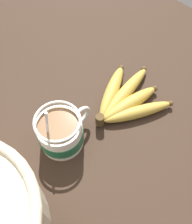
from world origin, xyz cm
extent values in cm
cube|color=#332319|center=(0.00, 0.00, 1.55)|extent=(109.96, 109.96, 3.10)
cylinder|color=white|center=(-6.85, -0.96, 7.00)|extent=(9.67, 9.67, 7.81)
cylinder|color=#195638|center=(-6.85, -0.96, 6.39)|extent=(9.87, 9.87, 3.29)
torus|color=white|center=(-1.11, -0.96, 7.81)|extent=(5.42, 0.90, 5.42)
cylinder|color=#846042|center=(-6.85, -0.96, 11.01)|extent=(8.47, 8.47, 0.40)
torus|color=white|center=(-6.85, -0.96, 12.51)|extent=(9.67, 9.67, 0.60)
cylinder|color=silver|center=(-9.47, -0.96, 11.04)|extent=(2.35, 0.50, 12.94)
ellipsoid|color=silver|center=(-8.54, -0.96, 4.60)|extent=(3.00, 2.00, 0.80)
cylinder|color=#4C381E|center=(2.21, -3.78, 5.66)|extent=(2.00, 2.00, 3.00)
ellipsoid|color=#B79338|center=(10.80, -7.98, 4.60)|extent=(16.70, 10.22, 3.00)
sphere|color=#4C381E|center=(18.49, -11.74, 4.60)|extent=(1.35, 1.35, 1.35)
ellipsoid|color=#B79338|center=(11.12, -5.07, 4.76)|extent=(16.31, 5.57, 3.31)
sphere|color=#4C381E|center=(19.04, -6.21, 4.76)|extent=(1.49, 1.49, 1.49)
ellipsoid|color=#B79338|center=(12.64, -2.01, 4.67)|extent=(19.41, 6.29, 3.14)
sphere|color=#4C381E|center=(22.08, -0.41, 4.67)|extent=(1.41, 1.41, 1.41)
ellipsoid|color=#B79338|center=(10.52, 0.54, 4.71)|extent=(16.32, 10.57, 3.23)
sphere|color=#4C381E|center=(17.93, 4.39, 4.71)|extent=(1.45, 1.45, 1.45)
camera|label=1|loc=(-17.86, -23.97, 55.29)|focal=40.00mm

